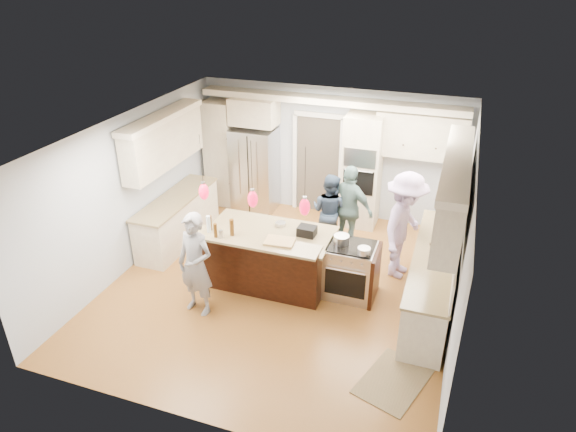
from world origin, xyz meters
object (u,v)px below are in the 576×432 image
Objects in this scene: island_range at (352,270)px; person_far_left at (329,211)px; person_bar_end at (196,265)px; kitchen_island at (269,256)px; refrigerator at (255,170)px.

person_far_left is (-0.76, 1.40, 0.28)m from island_range.
person_bar_end is at bearing 77.70° from person_far_left.
kitchen_island is 2.28× the size of island_range.
person_far_left reaches higher than island_range.
island_range is (2.71, -2.49, -0.44)m from refrigerator.
island_range is at bearing -42.59° from refrigerator.
island_range is 0.55× the size of person_bar_end.
refrigerator is at bearing 137.41° from island_range.
island_range is at bearing 3.11° from kitchen_island.
person_far_left is at bearing 66.34° from kitchen_island.
refrigerator reaches higher than island_range.
kitchen_island is 1.25× the size of person_bar_end.
refrigerator reaches higher than kitchen_island.
person_far_left is at bearing -29.25° from refrigerator.
kitchen_island is 1.39m from person_bar_end.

